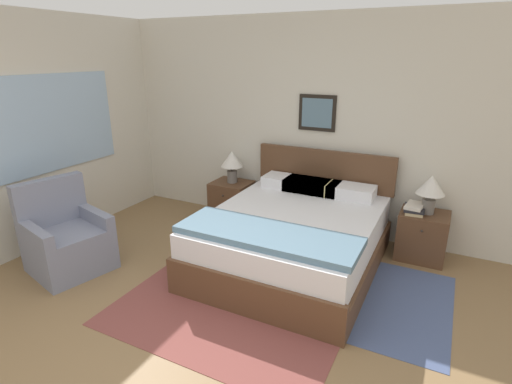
% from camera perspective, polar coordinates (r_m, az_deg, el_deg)
% --- Properties ---
extents(wall_back, '(7.43, 0.09, 2.60)m').
position_cam_1_polar(wall_back, '(5.01, 7.38, 9.28)').
color(wall_back, beige).
rests_on(wall_back, ground_plane).
extents(wall_left, '(0.08, 5.51, 2.60)m').
position_cam_1_polar(wall_left, '(5.26, -26.81, 7.90)').
color(wall_left, beige).
rests_on(wall_left, ground_plane).
extents(area_rug_main, '(2.00, 1.59, 0.01)m').
position_cam_1_polar(area_rug_main, '(3.73, -3.29, -15.97)').
color(area_rug_main, brown).
rests_on(area_rug_main, ground_plane).
extents(area_rug_bedside, '(0.88, 1.44, 0.01)m').
position_cam_1_polar(area_rug_bedside, '(3.97, 19.81, -14.87)').
color(area_rug_bedside, '#47567F').
rests_on(area_rug_bedside, ground_plane).
extents(bed, '(1.69, 2.03, 1.06)m').
position_cam_1_polar(bed, '(4.25, 5.37, -6.30)').
color(bed, brown).
rests_on(bed, ground_plane).
extents(armchair, '(0.85, 0.86, 0.94)m').
position_cam_1_polar(armchair, '(4.60, -25.44, -6.33)').
color(armchair, gray).
rests_on(armchair, ground_plane).
extents(nightstand_near_window, '(0.50, 0.46, 0.53)m').
position_cam_1_polar(nightstand_near_window, '(5.40, -3.48, -1.28)').
color(nightstand_near_window, brown).
rests_on(nightstand_near_window, ground_plane).
extents(nightstand_by_door, '(0.50, 0.46, 0.53)m').
position_cam_1_polar(nightstand_by_door, '(4.75, 22.63, -5.76)').
color(nightstand_by_door, brown).
rests_on(nightstand_by_door, ground_plane).
extents(table_lamp_near_window, '(0.29, 0.29, 0.42)m').
position_cam_1_polar(table_lamp_near_window, '(5.24, -3.46, 4.40)').
color(table_lamp_near_window, slate).
rests_on(table_lamp_near_window, nightstand_near_window).
extents(table_lamp_by_door, '(0.29, 0.29, 0.42)m').
position_cam_1_polar(table_lamp_by_door, '(4.57, 23.70, 0.55)').
color(table_lamp_by_door, slate).
rests_on(table_lamp_by_door, nightstand_by_door).
extents(book_thick_bottom, '(0.20, 0.27, 0.04)m').
position_cam_1_polar(book_thick_bottom, '(4.61, 21.63, -2.56)').
color(book_thick_bottom, beige).
rests_on(book_thick_bottom, nightstand_by_door).
extents(book_hardcover_middle, '(0.22, 0.29, 0.03)m').
position_cam_1_polar(book_hardcover_middle, '(4.60, 21.68, -2.19)').
color(book_hardcover_middle, '#232328').
rests_on(book_hardcover_middle, book_thick_bottom).
extents(book_novel_upper, '(0.20, 0.29, 0.03)m').
position_cam_1_polar(book_novel_upper, '(4.59, 21.73, -1.83)').
color(book_novel_upper, silver).
rests_on(book_novel_upper, book_hardcover_middle).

